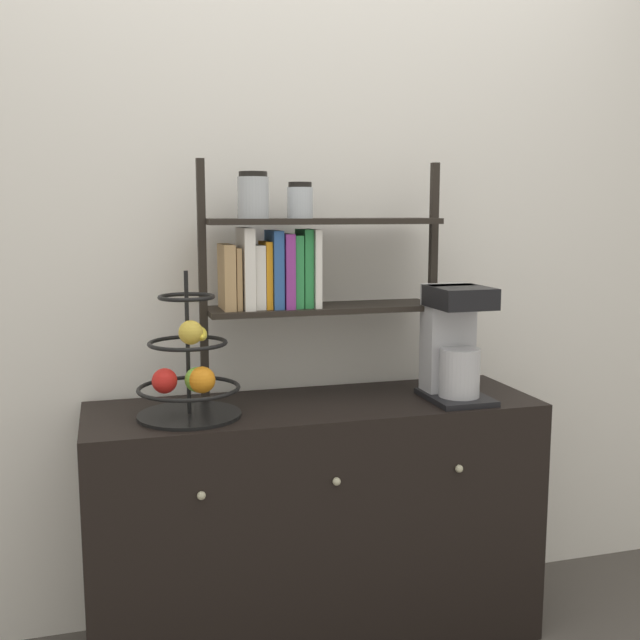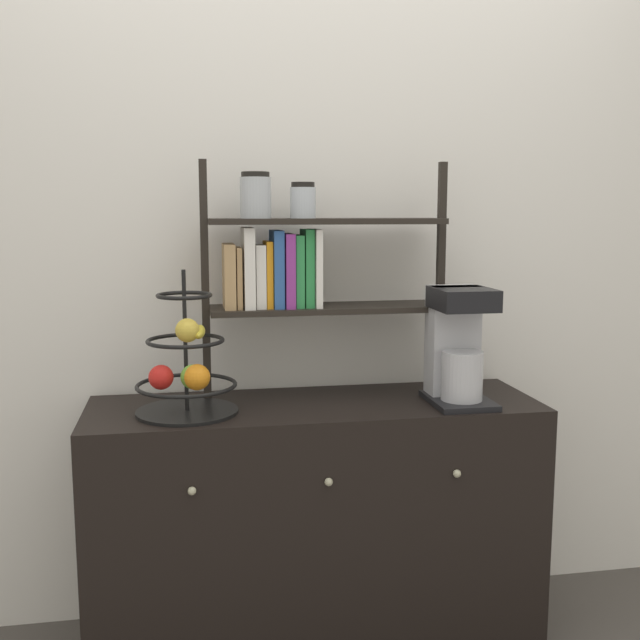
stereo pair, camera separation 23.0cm
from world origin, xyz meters
The scene contains 5 objects.
wall_back centered at (0.00, 0.49, 1.30)m, with size 7.00×0.05×2.60m, color silver.
sideboard centered at (0.00, 0.22, 0.39)m, with size 1.41×0.46×0.79m.
coffee_maker centered at (0.44, 0.17, 0.97)m, with size 0.18×0.24×0.36m.
fruit_stand centered at (-0.39, 0.16, 0.92)m, with size 0.30×0.30×0.43m.
shelf_hutch centered at (-0.05, 0.32, 1.22)m, with size 0.79×0.20×0.75m.
Camera 1 is at (-0.61, -1.97, 1.38)m, focal length 42.00 mm.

